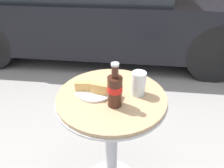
{
  "coord_description": "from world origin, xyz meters",
  "views": [
    {
      "loc": [
        0.11,
        -0.9,
        1.39
      ],
      "look_at": [
        0.0,
        0.03,
        0.79
      ],
      "focal_mm": 35.0,
      "sensor_mm": 36.0,
      "label": 1
    }
  ],
  "objects_px": {
    "drinking_glass": "(138,84)",
    "cola_bottle_left": "(115,90)",
    "bistro_table": "(111,126)",
    "lunch_plate_near": "(96,89)",
    "parked_car": "(102,8)"
  },
  "relations": [
    {
      "from": "cola_bottle_left",
      "to": "drinking_glass",
      "type": "bearing_deg",
      "value": 44.14
    },
    {
      "from": "bistro_table",
      "to": "lunch_plate_near",
      "type": "bearing_deg",
      "value": 168.93
    },
    {
      "from": "cola_bottle_left",
      "to": "lunch_plate_near",
      "type": "relative_size",
      "value": 1.0
    },
    {
      "from": "bistro_table",
      "to": "lunch_plate_near",
      "type": "distance_m",
      "value": 0.25
    },
    {
      "from": "drinking_glass",
      "to": "cola_bottle_left",
      "type": "bearing_deg",
      "value": -135.86
    },
    {
      "from": "parked_car",
      "to": "cola_bottle_left",
      "type": "bearing_deg",
      "value": -79.53
    },
    {
      "from": "drinking_glass",
      "to": "bistro_table",
      "type": "bearing_deg",
      "value": -167.22
    },
    {
      "from": "drinking_glass",
      "to": "parked_car",
      "type": "height_order",
      "value": "parked_car"
    },
    {
      "from": "drinking_glass",
      "to": "lunch_plate_near",
      "type": "relative_size",
      "value": 0.56
    },
    {
      "from": "lunch_plate_near",
      "to": "parked_car",
      "type": "relative_size",
      "value": 0.05
    },
    {
      "from": "lunch_plate_near",
      "to": "parked_car",
      "type": "bearing_deg",
      "value": 98.33
    },
    {
      "from": "bistro_table",
      "to": "cola_bottle_left",
      "type": "height_order",
      "value": "cola_bottle_left"
    },
    {
      "from": "cola_bottle_left",
      "to": "lunch_plate_near",
      "type": "height_order",
      "value": "cola_bottle_left"
    },
    {
      "from": "bistro_table",
      "to": "parked_car",
      "type": "distance_m",
      "value": 2.35
    },
    {
      "from": "cola_bottle_left",
      "to": "lunch_plate_near",
      "type": "distance_m",
      "value": 0.15
    }
  ]
}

